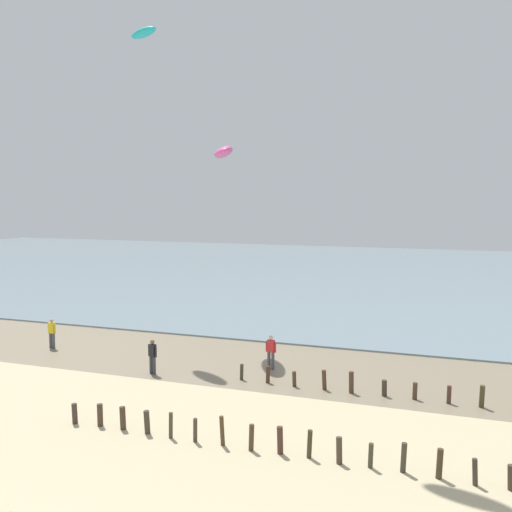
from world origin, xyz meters
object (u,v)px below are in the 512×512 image
Objects in this scene: person_mid_beach at (52,332)px; person_right_flank at (271,351)px; kite_aloft_0 at (223,152)px; person_nearest_camera at (152,356)px; kite_aloft_5 at (143,33)px.

person_right_flank is at bearing 1.54° from person_mid_beach.
kite_aloft_0 reaches higher than person_right_flank.
kite_aloft_5 is (-4.74, 7.68, 17.57)m from person_nearest_camera.
person_mid_beach is at bearing 162.72° from person_nearest_camera.
kite_aloft_5 reaches higher than person_nearest_camera.
person_right_flank is 12.18m from kite_aloft_0.
kite_aloft_0 is at bearing 85.67° from person_nearest_camera.
person_right_flank is (5.13, 2.84, 0.00)m from person_nearest_camera.
person_mid_beach is 13.12m from person_right_flank.
person_mid_beach is 0.60× the size of kite_aloft_5.
person_right_flank is at bearing -171.80° from kite_aloft_5.
kite_aloft_5 reaches higher than kite_aloft_0.
kite_aloft_5 is (-5.31, 0.20, 7.28)m from kite_aloft_0.
person_nearest_camera is at bearing 149.59° from kite_aloft_0.
kite_aloft_5 is (-9.87, 4.84, 17.57)m from person_right_flank.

